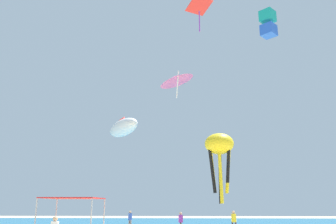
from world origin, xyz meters
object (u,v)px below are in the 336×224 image
person_near_tent (130,218)px  person_rightmost (234,219)px  person_leftmost (181,220)px  kite_inflatable_white (123,128)px  canopy_tent (73,200)px  kite_box_teal (268,24)px  kite_diamond_red (199,7)px  kite_octopus_yellow (219,147)px  kite_delta_pink (176,79)px

person_near_tent → person_rightmost: person_rightmost is taller
person_leftmost → person_rightmost: 4.50m
person_rightmost → kite_inflatable_white: kite_inflatable_white is taller
canopy_tent → kite_inflatable_white: size_ratio=0.44×
person_rightmost → kite_box_teal: 16.15m
person_near_tent → kite_diamond_red: (6.80, -9.64, 17.26)m
kite_inflatable_white → kite_diamond_red: size_ratio=2.83×
person_rightmost → kite_octopus_yellow: bearing=137.3°
canopy_tent → kite_diamond_red: kite_diamond_red is taller
person_near_tent → kite_diamond_red: size_ratio=0.61×
kite_diamond_red → kite_box_teal: bearing=-62.8°
person_rightmost → kite_octopus_yellow: kite_octopus_yellow is taller
person_rightmost → kite_diamond_red: (-2.73, -4.96, 17.21)m
canopy_tent → kite_octopus_yellow: kite_octopus_yellow is taller
person_near_tent → kite_octopus_yellow: (8.93, -0.83, 6.80)m
kite_inflatable_white → kite_diamond_red: bearing=174.5°
person_near_tent → kite_box_teal: size_ratio=0.83×
kite_diamond_red → person_near_tent: bearing=94.9°
canopy_tent → kite_diamond_red: 18.23m
kite_octopus_yellow → kite_box_teal: bearing=137.0°
kite_diamond_red → person_rightmost: bearing=30.8°
person_near_tent → kite_inflatable_white: size_ratio=0.21×
canopy_tent → kite_octopus_yellow: 17.31m
kite_octopus_yellow → person_rightmost: bearing=133.3°
person_leftmost → kite_inflatable_white: kite_inflatable_white is taller
person_leftmost → kite_delta_pink: kite_delta_pink is taller
person_leftmost → kite_box_teal: kite_box_teal is taller
canopy_tent → kite_diamond_red: size_ratio=1.26×
person_leftmost → kite_octopus_yellow: size_ratio=0.23×
person_near_tent → person_leftmost: person_near_tent is taller
person_near_tent → kite_delta_pink: (4.55, 1.97, 15.23)m
person_leftmost → person_rightmost: size_ratio=0.93×
kite_inflatable_white → kite_box_teal: bearing=-179.0°
kite_box_teal → kite_diamond_red: bearing=100.1°
person_near_tent → kite_octopus_yellow: bearing=46.7°
canopy_tent → kite_inflatable_white: kite_inflatable_white is taller
person_rightmost → kite_diamond_red: kite_diamond_red is taller
kite_diamond_red → kite_delta_pink: bearing=70.6°
kite_delta_pink → person_near_tent: bearing=106.1°
person_near_tent → kite_delta_pink: 16.02m
person_near_tent → kite_delta_pink: size_ratio=0.37×
canopy_tent → person_leftmost: bearing=54.4°
person_near_tent → kite_box_teal: (11.59, -12.69, 13.91)m
person_leftmost → person_rightmost: person_rightmost is taller
person_leftmost → kite_diamond_red: bearing=19.3°
canopy_tent → person_leftmost: size_ratio=2.12×
kite_delta_pink → kite_diamond_red: bearing=-176.4°
canopy_tent → person_rightmost: 14.28m
canopy_tent → kite_octopus_yellow: (10.49, 12.72, 5.26)m
person_leftmost → kite_delta_pink: size_ratio=0.36×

